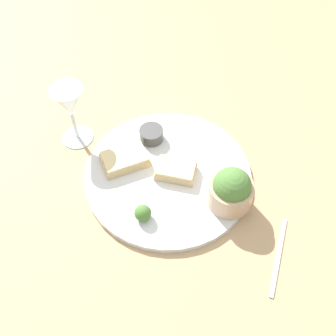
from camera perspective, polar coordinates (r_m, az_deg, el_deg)
name	(u,v)px	position (r m, az deg, el deg)	size (l,w,h in m)	color
ground_plane	(168,177)	(0.92, 0.00, -1.26)	(4.00, 4.00, 0.00)	tan
dinner_plate	(168,175)	(0.91, 0.00, -1.01)	(0.36, 0.36, 0.01)	silver
salad_bowl	(231,190)	(0.84, 8.55, -2.98)	(0.09, 0.09, 0.09)	tan
sauce_ramekin	(151,134)	(0.96, -2.28, 4.64)	(0.05, 0.05, 0.03)	#4C4C4C
cheese_toast_near	(125,159)	(0.92, -5.88, 1.20)	(0.12, 0.10, 0.03)	#D1B27F
cheese_toast_far	(176,170)	(0.90, 1.06, -0.28)	(0.09, 0.07, 0.03)	#D1B27F
wine_glass	(69,105)	(0.93, -13.22, 8.33)	(0.07, 0.07, 0.15)	silver
garnish	(143,213)	(0.84, -3.43, -6.11)	(0.03, 0.03, 0.03)	#477533
fork	(279,256)	(0.85, 14.75, -11.45)	(0.05, 0.17, 0.01)	silver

